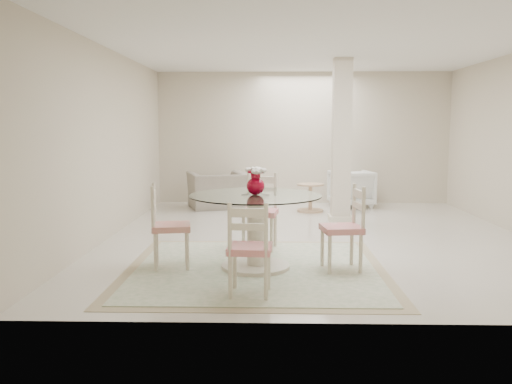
{
  "coord_description": "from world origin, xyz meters",
  "views": [
    {
      "loc": [
        -0.7,
        -7.76,
        1.6
      ],
      "look_at": [
        -0.85,
        -1.63,
        0.85
      ],
      "focal_mm": 38.0,
      "sensor_mm": 36.0,
      "label": 1
    }
  ],
  "objects_px": {
    "armchair_white": "(351,189)",
    "recliner_taupe": "(218,190)",
    "column": "(341,141)",
    "dining_chair_west": "(165,220)",
    "red_vase": "(256,180)",
    "side_table": "(310,199)",
    "dining_table": "(256,232)",
    "dining_chair_south": "(249,242)",
    "dining_chair_east": "(348,221)",
    "dining_chair_north": "(261,205)"
  },
  "relations": [
    {
      "from": "dining_chair_west",
      "to": "side_table",
      "type": "xyz_separation_m",
      "value": [
        1.94,
        4.12,
        -0.31
      ]
    },
    {
      "from": "dining_table",
      "to": "dining_chair_south",
      "type": "height_order",
      "value": "dining_chair_south"
    },
    {
      "from": "recliner_taupe",
      "to": "side_table",
      "type": "bearing_deg",
      "value": 148.57
    },
    {
      "from": "dining_chair_north",
      "to": "side_table",
      "type": "distance_m",
      "value": 3.26
    },
    {
      "from": "column",
      "to": "recliner_taupe",
      "type": "height_order",
      "value": "column"
    },
    {
      "from": "dining_chair_west",
      "to": "armchair_white",
      "type": "distance_m",
      "value": 5.52
    },
    {
      "from": "dining_chair_south",
      "to": "recliner_taupe",
      "type": "height_order",
      "value": "dining_chair_south"
    },
    {
      "from": "dining_table",
      "to": "red_vase",
      "type": "distance_m",
      "value": 0.57
    },
    {
      "from": "recliner_taupe",
      "to": "dining_chair_west",
      "type": "bearing_deg",
      "value": 69.76
    },
    {
      "from": "dining_chair_east",
      "to": "recliner_taupe",
      "type": "height_order",
      "value": "dining_chair_east"
    },
    {
      "from": "column",
      "to": "dining_chair_west",
      "type": "distance_m",
      "value": 3.99
    },
    {
      "from": "dining_chair_east",
      "to": "dining_chair_south",
      "type": "xyz_separation_m",
      "value": [
        -1.05,
        -0.99,
        -0.02
      ]
    },
    {
      "from": "side_table",
      "to": "dining_chair_west",
      "type": "bearing_deg",
      "value": -115.18
    },
    {
      "from": "column",
      "to": "side_table",
      "type": "bearing_deg",
      "value": 112.91
    },
    {
      "from": "column",
      "to": "recliner_taupe",
      "type": "bearing_deg",
      "value": 147.13
    },
    {
      "from": "red_vase",
      "to": "armchair_white",
      "type": "relative_size",
      "value": 0.38
    },
    {
      "from": "side_table",
      "to": "dining_chair_east",
      "type": "bearing_deg",
      "value": -88.69
    },
    {
      "from": "dining_table",
      "to": "dining_chair_north",
      "type": "distance_m",
      "value": 1.03
    },
    {
      "from": "dining_chair_west",
      "to": "recliner_taupe",
      "type": "height_order",
      "value": "dining_chair_west"
    },
    {
      "from": "red_vase",
      "to": "dining_chair_west",
      "type": "height_order",
      "value": "red_vase"
    },
    {
      "from": "column",
      "to": "dining_chair_east",
      "type": "distance_m",
      "value": 3.27
    },
    {
      "from": "column",
      "to": "dining_chair_west",
      "type": "relative_size",
      "value": 2.57
    },
    {
      "from": "dining_table",
      "to": "dining_chair_south",
      "type": "bearing_deg",
      "value": -91.89
    },
    {
      "from": "dining_chair_west",
      "to": "recliner_taupe",
      "type": "distance_m",
      "value": 4.55
    },
    {
      "from": "column",
      "to": "dining_table",
      "type": "xyz_separation_m",
      "value": [
        -1.35,
        -3.13,
        -0.92
      ]
    },
    {
      "from": "dining_chair_south",
      "to": "dining_chair_west",
      "type": "bearing_deg",
      "value": -42.62
    },
    {
      "from": "red_vase",
      "to": "dining_chair_north",
      "type": "relative_size",
      "value": 0.28
    },
    {
      "from": "dining_chair_north",
      "to": "column",
      "type": "bearing_deg",
      "value": 66.29
    },
    {
      "from": "column",
      "to": "red_vase",
      "type": "xyz_separation_m",
      "value": [
        -1.34,
        -3.13,
        -0.35
      ]
    },
    {
      "from": "column",
      "to": "dining_chair_west",
      "type": "bearing_deg",
      "value": -127.23
    },
    {
      "from": "column",
      "to": "dining_table",
      "type": "height_order",
      "value": "column"
    },
    {
      "from": "armchair_white",
      "to": "dining_table",
      "type": "bearing_deg",
      "value": 60.28
    },
    {
      "from": "red_vase",
      "to": "recliner_taupe",
      "type": "distance_m",
      "value": 4.69
    },
    {
      "from": "red_vase",
      "to": "side_table",
      "type": "height_order",
      "value": "red_vase"
    },
    {
      "from": "dining_chair_west",
      "to": "dining_table",
      "type": "bearing_deg",
      "value": -100.93
    },
    {
      "from": "side_table",
      "to": "column",
      "type": "bearing_deg",
      "value": -67.09
    },
    {
      "from": "dining_table",
      "to": "red_vase",
      "type": "relative_size",
      "value": 4.74
    },
    {
      "from": "column",
      "to": "dining_chair_east",
      "type": "relative_size",
      "value": 2.58
    },
    {
      "from": "dining_table",
      "to": "armchair_white",
      "type": "height_order",
      "value": "dining_table"
    },
    {
      "from": "dining_chair_north",
      "to": "armchair_white",
      "type": "distance_m",
      "value": 4.15
    },
    {
      "from": "armchair_white",
      "to": "recliner_taupe",
      "type": "bearing_deg",
      "value": -4.56
    },
    {
      "from": "dining_chair_west",
      "to": "side_table",
      "type": "height_order",
      "value": "dining_chair_west"
    },
    {
      "from": "dining_chair_north",
      "to": "recliner_taupe",
      "type": "distance_m",
      "value": 3.66
    },
    {
      "from": "dining_chair_north",
      "to": "armchair_white",
      "type": "height_order",
      "value": "dining_chair_north"
    },
    {
      "from": "red_vase",
      "to": "dining_chair_east",
      "type": "relative_size",
      "value": 0.29
    },
    {
      "from": "recliner_taupe",
      "to": "dining_chair_east",
      "type": "bearing_deg",
      "value": 94.03
    },
    {
      "from": "dining_chair_east",
      "to": "dining_chair_south",
      "type": "relative_size",
      "value": 1.04
    },
    {
      "from": "red_vase",
      "to": "side_table",
      "type": "xyz_separation_m",
      "value": [
        0.92,
        4.14,
        -0.76
      ]
    },
    {
      "from": "dining_chair_north",
      "to": "dining_chair_south",
      "type": "distance_m",
      "value": 2.04
    },
    {
      "from": "recliner_taupe",
      "to": "dining_chair_south",
      "type": "bearing_deg",
      "value": 80.18
    }
  ]
}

